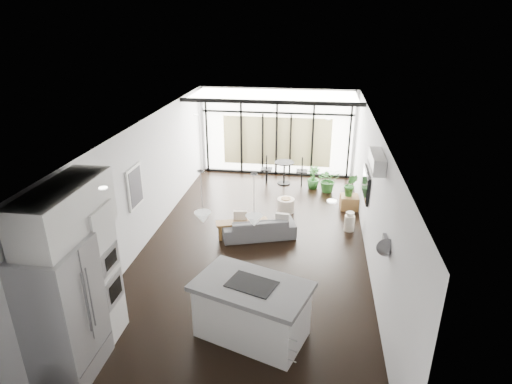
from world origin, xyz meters
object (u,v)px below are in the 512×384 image
(pouf, at_px, (286,205))
(milk_can, at_px, (349,221))
(island, at_px, (252,310))
(console_bench, at_px, (242,229))
(sofa, at_px, (259,224))
(fridge, at_px, (63,312))
(tv, at_px, (366,184))

(pouf, height_order, milk_can, milk_can)
(island, height_order, console_bench, island)
(sofa, bearing_deg, milk_can, 178.48)
(fridge, relative_size, milk_can, 4.25)
(fridge, distance_m, tv, 6.76)
(fridge, distance_m, console_bench, 4.86)
(sofa, bearing_deg, console_bench, -11.07)
(fridge, bearing_deg, console_bench, 68.24)
(sofa, bearing_deg, fridge, 46.43)
(fridge, bearing_deg, island, 23.85)
(island, xyz_separation_m, fridge, (-2.53, -1.12, 0.55))
(console_bench, height_order, milk_can, milk_can)
(sofa, xyz_separation_m, pouf, (0.53, 1.48, -0.15))
(island, relative_size, tv, 1.65)
(pouf, bearing_deg, milk_can, -27.51)
(console_bench, distance_m, milk_can, 2.63)
(console_bench, bearing_deg, island, -95.91)
(pouf, xyz_separation_m, tv, (1.90, -1.02, 1.11))
(console_bench, height_order, tv, tv)
(fridge, height_order, pouf, fridge)
(island, bearing_deg, pouf, 107.02)
(pouf, xyz_separation_m, milk_can, (1.63, -0.85, 0.06))
(sofa, relative_size, pouf, 3.69)
(pouf, relative_size, tv, 0.42)
(island, xyz_separation_m, pouf, (0.17, 4.85, -0.31))
(console_bench, relative_size, pouf, 2.66)
(island, relative_size, milk_can, 3.70)
(console_bench, height_order, pouf, console_bench)
(island, height_order, milk_can, island)
(sofa, distance_m, tv, 2.65)
(fridge, relative_size, tv, 1.89)
(tv, bearing_deg, console_bench, -169.89)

